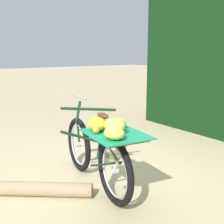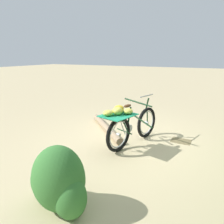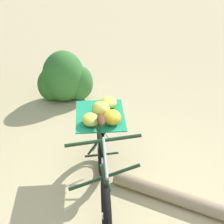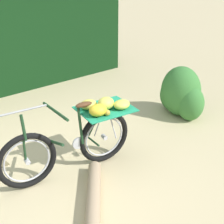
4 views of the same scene
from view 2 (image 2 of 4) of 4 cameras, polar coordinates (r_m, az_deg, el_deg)
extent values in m
plane|color=#C6B284|center=(4.91, 7.13, -8.35)|extent=(60.00, 60.00, 0.00)
torus|color=black|center=(5.22, 9.10, -2.75)|extent=(0.23, 0.73, 0.73)
torus|color=#B7B7BC|center=(5.22, 9.10, -2.75)|extent=(0.15, 0.56, 0.57)
cylinder|color=#B7B7BC|center=(5.22, 9.10, -2.75)|extent=(0.09, 0.08, 0.06)
torus|color=black|center=(4.41, 1.74, -5.93)|extent=(0.23, 0.73, 0.73)
torus|color=#B7B7BC|center=(4.41, 1.74, -5.93)|extent=(0.15, 0.56, 0.57)
cylinder|color=#B7B7BC|center=(4.41, 1.74, -5.93)|extent=(0.09, 0.08, 0.06)
cylinder|color=#19381E|center=(4.91, 7.15, -1.80)|extent=(0.69, 0.19, 0.30)
cylinder|color=#19381E|center=(4.75, 6.83, 2.52)|extent=(0.70, 0.20, 0.11)
cylinder|color=#19381E|center=(4.57, 4.48, -1.57)|extent=(0.12, 0.06, 0.49)
cylinder|color=#19381E|center=(4.54, 3.27, -5.10)|extent=(0.38, 0.11, 0.05)
cylinder|color=#19381E|center=(4.44, 3.00, -2.66)|extent=(0.32, 0.10, 0.47)
cylinder|color=#19381E|center=(5.18, 9.23, -1.15)|extent=(0.05, 0.04, 0.30)
cylinder|color=#19381E|center=(5.09, 9.25, 2.02)|extent=(0.10, 0.06, 0.30)
cylinder|color=gray|center=(5.02, 9.16, 4.27)|extent=(0.14, 0.51, 0.02)
ellipsoid|color=#4C2D19|center=(4.46, 4.09, 1.62)|extent=(0.14, 0.23, 0.06)
cylinder|color=#B7B7BC|center=(4.68, 4.71, -4.32)|extent=(0.06, 0.16, 0.16)
cylinder|color=#B7B7BC|center=(4.41, 2.55, -3.29)|extent=(0.20, 0.06, 0.39)
cylinder|color=#B7B7BC|center=(4.26, 0.77, -3.96)|extent=(0.24, 0.07, 0.39)
cube|color=brown|center=(4.27, 1.61, -1.08)|extent=(0.57, 0.68, 0.02)
cube|color=#1E8C60|center=(4.26, 1.61, -0.84)|extent=(0.68, 0.79, 0.01)
ellipsoid|color=#CCC64C|center=(4.25, 1.49, 0.26)|extent=(0.24, 0.27, 0.15)
ellipsoid|color=#CCC64C|center=(4.18, -1.08, -0.25)|extent=(0.19, 0.22, 0.11)
ellipsoid|color=gold|center=(4.45, 1.84, 0.89)|extent=(0.23, 0.26, 0.15)
ellipsoid|color=#CCC64C|center=(4.32, 4.24, 0.20)|extent=(0.19, 0.22, 0.12)
sphere|color=#B29333|center=(4.42, 0.48, 0.34)|extent=(0.08, 0.08, 0.08)
cylinder|color=#9E8466|center=(5.68, -1.55, -4.08)|extent=(1.60, 1.53, 0.16)
ellipsoid|color=#387533|center=(2.91, -13.87, -16.65)|extent=(0.69, 0.62, 0.87)
ellipsoid|color=#387533|center=(3.15, -16.43, -16.92)|extent=(0.48, 0.43, 0.61)
ellipsoid|color=#387533|center=(2.83, -11.08, -21.13)|extent=(0.43, 0.39, 0.56)
cylinder|color=#4C3823|center=(3.10, -13.44, -22.12)|extent=(0.06, 0.06, 0.17)
cube|color=olive|center=(5.28, 17.72, -7.26)|extent=(0.44, 0.36, 0.01)
camera|label=1|loc=(4.02, -39.65, 6.31)|focal=46.77mm
camera|label=3|loc=(6.78, 20.55, 20.58)|focal=52.03mm
camera|label=4|loc=(7.72, -8.36, 19.60)|focal=52.17mm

